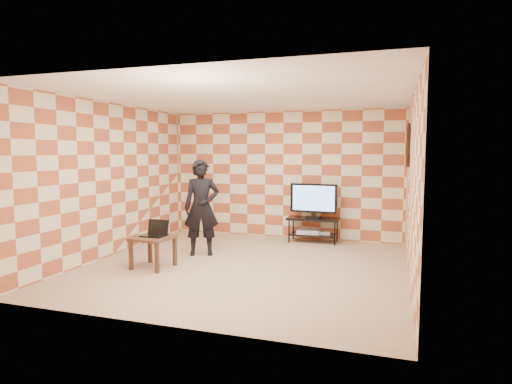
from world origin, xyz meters
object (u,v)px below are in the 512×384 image
(tv, at_px, (314,199))
(side_table, at_px, (153,242))
(person, at_px, (202,207))
(tv_stand, at_px, (313,224))

(tv, xyz_separation_m, side_table, (-2.07, -2.70, -0.48))
(side_table, height_order, person, person)
(tv_stand, distance_m, side_table, 3.41)
(tv, distance_m, side_table, 3.44)
(tv, bearing_deg, person, -135.56)
(tv, relative_size, person, 0.56)
(side_table, xyz_separation_m, person, (0.37, 1.03, 0.44))
(tv, bearing_deg, side_table, -127.51)
(tv, distance_m, person, 2.39)
(tv, xyz_separation_m, person, (-1.71, -1.67, -0.03))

